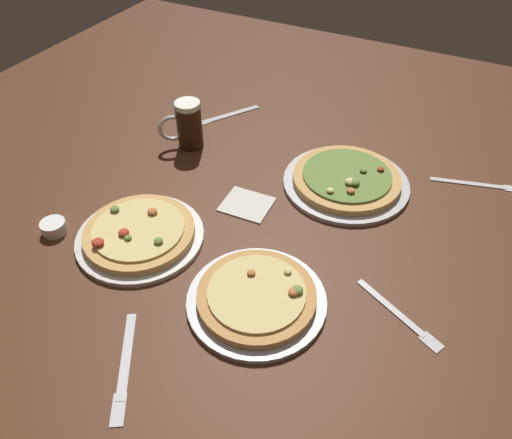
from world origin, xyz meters
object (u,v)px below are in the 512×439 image
at_px(pizza_plate_near, 257,297).
at_px(knife_spare, 125,366).
at_px(pizza_plate_side, 139,234).
at_px(pizza_plate_far, 346,180).
at_px(ramekin_sauce, 54,227).
at_px(beer_mug_dark, 188,125).
at_px(fork_spare, 478,184).
at_px(napkin_folded, 247,204).
at_px(fork_left, 400,315).
at_px(knife_right, 226,116).

bearing_deg(pizza_plate_near, knife_spare, -121.48).
height_order(pizza_plate_near, pizza_plate_side, pizza_plate_side).
relative_size(pizza_plate_far, ramekin_sauce, 5.65).
height_order(beer_mug_dark, ramekin_sauce, beer_mug_dark).
relative_size(beer_mug_dark, fork_spare, 0.61).
height_order(napkin_folded, knife_spare, napkin_folded).
height_order(beer_mug_dark, knife_spare, beer_mug_dark).
relative_size(pizza_plate_near, fork_left, 1.45).
xyz_separation_m(pizza_plate_near, fork_spare, (0.34, 0.61, -0.01)).
relative_size(fork_left, fork_spare, 0.87).
xyz_separation_m(beer_mug_dark, napkin_folded, (0.27, -0.16, -0.06)).
bearing_deg(beer_mug_dark, knife_right, 86.39).
distance_m(fork_left, knife_spare, 0.54).
xyz_separation_m(fork_left, knife_right, (-0.69, 0.51, 0.00)).
distance_m(pizza_plate_far, fork_left, 0.42).
bearing_deg(knife_spare, beer_mug_dark, 113.43).
relative_size(napkin_folded, fork_left, 0.60).
xyz_separation_m(ramekin_sauce, knife_spare, (0.37, -0.21, -0.01)).
height_order(pizza_plate_far, beer_mug_dark, beer_mug_dark).
distance_m(pizza_plate_side, fork_spare, 0.88).
distance_m(pizza_plate_side, beer_mug_dark, 0.40).
relative_size(fork_left, knife_spare, 0.96).
xyz_separation_m(napkin_folded, knife_spare, (0.01, -0.50, -0.00)).
distance_m(pizza_plate_far, fork_spare, 0.35).
bearing_deg(pizza_plate_near, pizza_plate_side, 172.79).
distance_m(pizza_plate_far, ramekin_sauce, 0.73).
distance_m(pizza_plate_near, fork_left, 0.29).
bearing_deg(pizza_plate_side, knife_spare, -57.75).
relative_size(pizza_plate_far, fork_spare, 1.44).
bearing_deg(fork_left, pizza_plate_far, 123.92).
height_order(pizza_plate_side, ramekin_sauce, pizza_plate_side).
height_order(napkin_folded, fork_left, napkin_folded).
distance_m(pizza_plate_near, knife_spare, 0.28).
height_order(beer_mug_dark, fork_spare, beer_mug_dark).
xyz_separation_m(pizza_plate_side, beer_mug_dark, (-0.11, 0.38, 0.05)).
bearing_deg(fork_left, pizza_plate_near, -159.62).
distance_m(pizza_plate_near, beer_mug_dark, 0.61).
bearing_deg(knife_right, fork_spare, -0.07).
relative_size(pizza_plate_side, fork_left, 1.49).
bearing_deg(pizza_plate_side, beer_mug_dark, 106.01).
height_order(beer_mug_dark, knife_right, beer_mug_dark).
distance_m(beer_mug_dark, ramekin_sauce, 0.46).
bearing_deg(knife_spare, napkin_folded, 91.56).
xyz_separation_m(pizza_plate_near, fork_left, (0.27, 0.10, -0.01)).
bearing_deg(napkin_folded, fork_left, -20.47).
distance_m(pizza_plate_far, knife_spare, 0.72).
distance_m(napkin_folded, knife_right, 0.44).
bearing_deg(napkin_folded, pizza_plate_near, -58.32).
bearing_deg(pizza_plate_near, beer_mug_dark, 135.85).
distance_m(pizza_plate_far, napkin_folded, 0.27).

